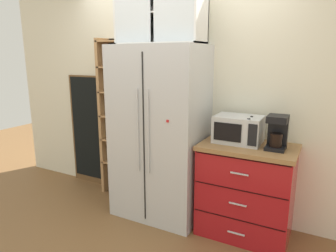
{
  "coord_description": "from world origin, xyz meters",
  "views": [
    {
      "loc": [
        1.55,
        -2.68,
        1.73
      ],
      "look_at": [
        0.1,
        0.04,
        1.01
      ],
      "focal_mm": 32.22,
      "sensor_mm": 36.0,
      "label": 1
    }
  ],
  "objects_px": {
    "mug_charcoal": "(251,139)",
    "refrigerator": "(160,133)",
    "coffee_maker": "(277,132)",
    "chalkboard_menu": "(89,130)",
    "bottle_green": "(251,132)",
    "microwave": "(238,129)",
    "bottle_amber": "(248,135)"
  },
  "relations": [
    {
      "from": "microwave",
      "to": "refrigerator",
      "type": "bearing_deg",
      "value": -173.98
    },
    {
      "from": "bottle_amber",
      "to": "chalkboard_menu",
      "type": "height_order",
      "value": "chalkboard_menu"
    },
    {
      "from": "microwave",
      "to": "bottle_green",
      "type": "distance_m",
      "value": 0.12
    },
    {
      "from": "bottle_green",
      "to": "microwave",
      "type": "bearing_deg",
      "value": -175.35
    },
    {
      "from": "microwave",
      "to": "bottle_green",
      "type": "xyz_separation_m",
      "value": [
        0.12,
        0.01,
        -0.01
      ]
    },
    {
      "from": "bottle_amber",
      "to": "chalkboard_menu",
      "type": "bearing_deg",
      "value": 171.97
    },
    {
      "from": "coffee_maker",
      "to": "bottle_green",
      "type": "bearing_deg",
      "value": 168.06
    },
    {
      "from": "mug_charcoal",
      "to": "bottle_amber",
      "type": "height_order",
      "value": "bottle_amber"
    },
    {
      "from": "refrigerator",
      "to": "coffee_maker",
      "type": "relative_size",
      "value": 5.95
    },
    {
      "from": "refrigerator",
      "to": "microwave",
      "type": "relative_size",
      "value": 4.19
    },
    {
      "from": "mug_charcoal",
      "to": "chalkboard_menu",
      "type": "height_order",
      "value": "chalkboard_menu"
    },
    {
      "from": "mug_charcoal",
      "to": "chalkboard_menu",
      "type": "xyz_separation_m",
      "value": [
        -2.21,
        0.18,
        -0.21
      ]
    },
    {
      "from": "refrigerator",
      "to": "microwave",
      "type": "distance_m",
      "value": 0.84
    },
    {
      "from": "refrigerator",
      "to": "mug_charcoal",
      "type": "distance_m",
      "value": 0.95
    },
    {
      "from": "coffee_maker",
      "to": "bottle_green",
      "type": "relative_size",
      "value": 1.15
    },
    {
      "from": "refrigerator",
      "to": "coffee_maker",
      "type": "bearing_deg",
      "value": 2.17
    },
    {
      "from": "refrigerator",
      "to": "bottle_amber",
      "type": "relative_size",
      "value": 6.93
    },
    {
      "from": "mug_charcoal",
      "to": "microwave",
      "type": "bearing_deg",
      "value": -166.55
    },
    {
      "from": "refrigerator",
      "to": "microwave",
      "type": "xyz_separation_m",
      "value": [
        0.82,
        0.09,
        0.12
      ]
    },
    {
      "from": "chalkboard_menu",
      "to": "bottle_amber",
      "type": "bearing_deg",
      "value": -8.03
    },
    {
      "from": "refrigerator",
      "to": "mug_charcoal",
      "type": "xyz_separation_m",
      "value": [
        0.94,
        0.12,
        0.04
      ]
    },
    {
      "from": "mug_charcoal",
      "to": "bottle_green",
      "type": "relative_size",
      "value": 0.39
    },
    {
      "from": "coffee_maker",
      "to": "chalkboard_menu",
      "type": "relative_size",
      "value": 0.21
    },
    {
      "from": "microwave",
      "to": "bottle_amber",
      "type": "bearing_deg",
      "value": -42.77
    },
    {
      "from": "coffee_maker",
      "to": "mug_charcoal",
      "type": "distance_m",
      "value": 0.28
    },
    {
      "from": "microwave",
      "to": "bottle_amber",
      "type": "distance_m",
      "value": 0.16
    },
    {
      "from": "mug_charcoal",
      "to": "refrigerator",
      "type": "bearing_deg",
      "value": -173.02
    },
    {
      "from": "mug_charcoal",
      "to": "bottle_green",
      "type": "bearing_deg",
      "value": -96.66
    },
    {
      "from": "bottle_green",
      "to": "coffee_maker",
      "type": "bearing_deg",
      "value": -11.94
    },
    {
      "from": "refrigerator",
      "to": "chalkboard_menu",
      "type": "height_order",
      "value": "refrigerator"
    },
    {
      "from": "refrigerator",
      "to": "bottle_green",
      "type": "height_order",
      "value": "refrigerator"
    },
    {
      "from": "refrigerator",
      "to": "bottle_green",
      "type": "distance_m",
      "value": 0.95
    }
  ]
}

